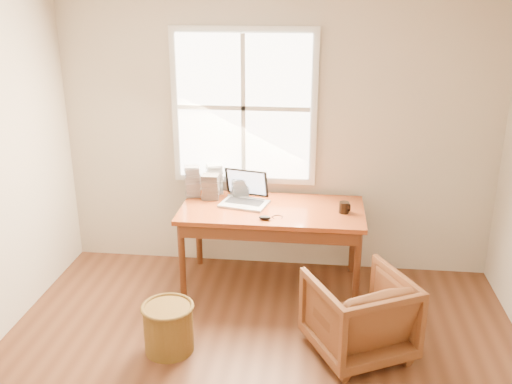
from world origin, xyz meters
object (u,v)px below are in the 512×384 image
at_px(desk, 272,210).
at_px(wicker_stool, 169,328).
at_px(armchair, 359,315).
at_px(coffee_mug, 344,207).
at_px(laptop, 244,188).
at_px(cd_stack_a, 214,179).

bearing_deg(desk, wicker_stool, -121.54).
distance_m(armchair, coffee_mug, 1.04).
relative_size(desk, armchair, 2.33).
distance_m(desk, armchair, 1.27).
height_order(armchair, laptop, laptop).
distance_m(wicker_stool, coffee_mug, 1.77).
bearing_deg(wicker_stool, armchair, 5.84).
distance_m(laptop, coffee_mug, 0.88).
relative_size(desk, wicker_stool, 4.38).
bearing_deg(laptop, desk, 2.89).
bearing_deg(coffee_mug, wicker_stool, -164.96).
xyz_separation_m(desk, armchair, (0.73, -0.95, -0.42)).
xyz_separation_m(desk, laptop, (-0.25, 0.04, 0.18)).
height_order(desk, cd_stack_a, cd_stack_a).
relative_size(armchair, cd_stack_a, 2.49).
height_order(desk, coffee_mug, coffee_mug).
relative_size(armchair, coffee_mug, 7.07).
bearing_deg(laptop, cd_stack_a, 151.37).
bearing_deg(desk, coffee_mug, -3.59).
relative_size(laptop, coffee_mug, 4.65).
relative_size(desk, coffee_mug, 16.45).
bearing_deg(coffee_mug, armchair, -107.43).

